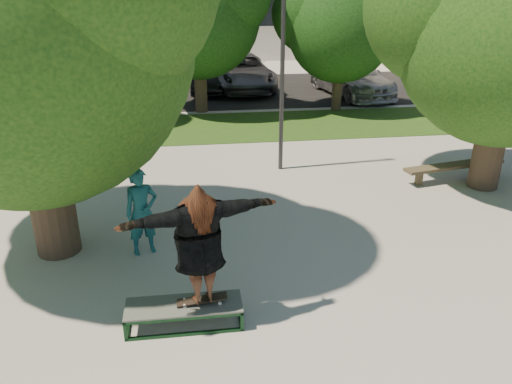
{
  "coord_description": "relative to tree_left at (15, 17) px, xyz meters",
  "views": [
    {
      "loc": [
        -1.47,
        -8.16,
        5.02
      ],
      "look_at": [
        -0.29,
        0.6,
        1.22
      ],
      "focal_mm": 35.0,
      "sensor_mm": 36.0,
      "label": 1
    }
  ],
  "objects": [
    {
      "name": "ground",
      "position": [
        4.29,
        -1.09,
        -4.42
      ],
      "size": [
        120.0,
        120.0,
        0.0
      ],
      "primitive_type": "plane",
      "color": "gray",
      "rests_on": "ground"
    },
    {
      "name": "grass_strip",
      "position": [
        5.29,
        8.41,
        -4.41
      ],
      "size": [
        30.0,
        4.0,
        0.02
      ],
      "primitive_type": "cube",
      "color": "#1F4313",
      "rests_on": "ground"
    },
    {
      "name": "asphalt_strip",
      "position": [
        4.29,
        14.91,
        -4.42
      ],
      "size": [
        40.0,
        8.0,
        0.01
      ],
      "primitive_type": "cube",
      "color": "black",
      "rests_on": "ground"
    },
    {
      "name": "tree_left",
      "position": [
        0.0,
        0.0,
        0.0
      ],
      "size": [
        6.96,
        5.95,
        7.12
      ],
      "color": "#38281E",
      "rests_on": "ground"
    },
    {
      "name": "tree_right",
      "position": [
        10.21,
        1.99,
        -0.33
      ],
      "size": [
        6.24,
        5.33,
        6.51
      ],
      "color": "#38281E",
      "rests_on": "ground"
    },
    {
      "name": "bg_tree_left",
      "position": [
        -2.28,
        9.98,
        -0.69
      ],
      "size": [
        5.28,
        4.51,
        5.77
      ],
      "color": "#38281E",
      "rests_on": "ground"
    },
    {
      "name": "bg_tree_mid",
      "position": [
        3.22,
        10.98,
        -0.41
      ],
      "size": [
        5.76,
        4.92,
        6.24
      ],
      "color": "#38281E",
      "rests_on": "ground"
    },
    {
      "name": "bg_tree_right",
      "position": [
        8.73,
        10.47,
        -0.93
      ],
      "size": [
        5.04,
        4.31,
        5.43
      ],
      "color": "#38281E",
      "rests_on": "ground"
    },
    {
      "name": "lamppost",
      "position": [
        5.29,
        3.91,
        -1.27
      ],
      "size": [
        0.25,
        0.15,
        6.11
      ],
      "color": "#2D2D30",
      "rests_on": "ground"
    },
    {
      "name": "grind_box",
      "position": [
        2.56,
        -2.77,
        -4.23
      ],
      "size": [
        1.8,
        0.6,
        0.38
      ],
      "color": "#103219",
      "rests_on": "ground"
    },
    {
      "name": "skater_rig",
      "position": [
        2.85,
        -2.77,
        -3.01
      ],
      "size": [
        2.45,
        1.22,
        2.0
      ],
      "rotation": [
        0.0,
        0.0,
        3.4
      ],
      "color": "white",
      "rests_on": "grind_box"
    },
    {
      "name": "bystander",
      "position": [
        1.79,
        -0.37,
        -3.54
      ],
      "size": [
        0.74,
        0.6,
        1.75
      ],
      "primitive_type": "imported",
      "rotation": [
        0.0,
        0.0,
        0.32
      ],
      "color": "#18575D",
      "rests_on": "ground"
    },
    {
      "name": "bench",
      "position": [
        9.75,
        2.44,
        -4.04
      ],
      "size": [
        2.97,
        0.96,
        0.45
      ],
      "rotation": [
        0.0,
        0.0,
        0.19
      ],
      "color": "brown",
      "rests_on": "ground"
    },
    {
      "name": "car_silver_a",
      "position": [
        -3.41,
        15.41,
        -3.69
      ],
      "size": [
        1.74,
        4.29,
        1.46
      ],
      "primitive_type": "imported",
      "rotation": [
        0.0,
        0.0,
        -0.0
      ],
      "color": "silver",
      "rests_on": "asphalt_strip"
    },
    {
      "name": "car_dark",
      "position": [
        3.79,
        14.77,
        -3.76
      ],
      "size": [
        1.84,
        4.16,
        1.33
      ],
      "primitive_type": "imported",
      "rotation": [
        0.0,
        0.0,
        -0.11
      ],
      "color": "black",
      "rests_on": "asphalt_strip"
    },
    {
      "name": "car_grey",
      "position": [
        5.4,
        15.21,
        -3.6
      ],
      "size": [
        2.98,
        6.0,
        1.64
      ],
      "primitive_type": "imported",
      "rotation": [
        0.0,
        0.0,
        0.04
      ],
      "color": "slate",
      "rests_on": "asphalt_strip"
    },
    {
      "name": "car_silver_b",
      "position": [
        10.29,
        13.23,
        -3.61
      ],
      "size": [
        3.26,
        5.89,
        1.62
      ],
      "primitive_type": "imported",
      "rotation": [
        0.0,
        0.0,
        0.19
      ],
      "color": "#A8A7AC",
      "rests_on": "asphalt_strip"
    }
  ]
}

